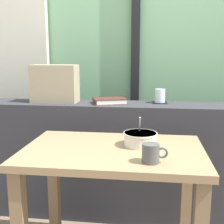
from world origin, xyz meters
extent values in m
cube|color=#7AAD7F|center=(0.00, 1.14, 1.40)|extent=(4.80, 0.08, 2.80)
cube|color=beige|center=(-0.98, 1.04, 1.25)|extent=(0.56, 0.06, 2.50)
cube|color=black|center=(0.04, 1.07, 1.30)|extent=(0.07, 0.05, 2.60)
cube|color=#2D2D33|center=(0.00, 0.55, 0.41)|extent=(2.80, 0.30, 0.82)
cube|color=#826849|center=(-0.41, 0.21, 0.33)|extent=(0.06, 0.06, 0.65)
cube|color=#826849|center=(0.40, 0.21, 0.33)|extent=(0.06, 0.06, 0.65)
cube|color=#997A56|center=(-0.01, -0.04, 0.67)|extent=(0.90, 0.59, 0.03)
cube|color=black|center=(0.24, 0.61, 0.82)|extent=(0.10, 0.10, 0.00)
cylinder|color=white|center=(0.24, 0.61, 0.87)|extent=(0.07, 0.07, 0.09)
cylinder|color=#CC4C38|center=(0.24, 0.61, 0.86)|extent=(0.06, 0.06, 0.06)
cube|color=#47231E|center=(-0.10, 0.55, 0.82)|extent=(0.25, 0.21, 0.00)
cube|color=silver|center=(-0.10, 0.55, 0.84)|extent=(0.24, 0.20, 0.03)
cube|color=#47231E|center=(-0.10, 0.55, 0.85)|extent=(0.25, 0.21, 0.00)
cube|color=#47231E|center=(-0.20, 0.51, 0.84)|extent=(0.05, 0.14, 0.04)
cube|color=tan|center=(-0.49, 0.55, 0.95)|extent=(0.32, 0.15, 0.26)
cylinder|color=silver|center=(0.13, 0.03, 0.72)|extent=(0.17, 0.17, 0.07)
cylinder|color=silver|center=(0.13, 0.03, 0.75)|extent=(0.17, 0.17, 0.01)
cylinder|color=#B27038|center=(0.13, 0.03, 0.71)|extent=(0.15, 0.15, 0.04)
cylinder|color=silver|center=(0.12, 0.06, 0.77)|extent=(0.02, 0.11, 0.14)
ellipsoid|color=silver|center=(0.12, 0.08, 0.73)|extent=(0.03, 0.05, 0.01)
cylinder|color=#4C4C4C|center=(0.18, -0.21, 0.73)|extent=(0.08, 0.08, 0.08)
torus|color=#4C4C4C|center=(0.23, -0.21, 0.73)|extent=(0.05, 0.01, 0.05)
camera|label=1|loc=(0.17, -1.47, 1.15)|focal=48.13mm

